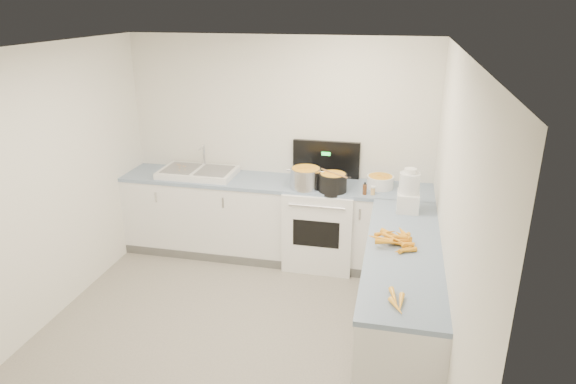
% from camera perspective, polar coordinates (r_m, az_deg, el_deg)
% --- Properties ---
extents(floor, '(3.50, 4.00, 0.00)m').
position_cam_1_polar(floor, '(4.75, -6.69, -16.35)').
color(floor, gray).
rests_on(floor, ground).
extents(ceiling, '(3.50, 4.00, 0.00)m').
position_cam_1_polar(ceiling, '(3.82, -8.27, 15.23)').
color(ceiling, silver).
rests_on(ceiling, ground).
extents(wall_back, '(3.50, 0.00, 2.50)m').
position_cam_1_polar(wall_back, '(5.94, -0.95, 5.00)').
color(wall_back, silver).
rests_on(wall_back, ground).
extents(wall_left, '(0.00, 4.00, 2.50)m').
position_cam_1_polar(wall_left, '(4.98, -26.75, -0.39)').
color(wall_left, silver).
rests_on(wall_left, ground).
extents(wall_right, '(0.00, 4.00, 2.50)m').
position_cam_1_polar(wall_right, '(3.93, 17.50, -4.37)').
color(wall_right, silver).
rests_on(wall_right, ground).
extents(counter_back, '(3.50, 0.62, 0.94)m').
position_cam_1_polar(counter_back, '(5.93, -1.58, -3.04)').
color(counter_back, white).
rests_on(counter_back, ground).
extents(counter_right, '(0.62, 2.20, 0.94)m').
position_cam_1_polar(counter_right, '(4.54, 12.33, -11.49)').
color(counter_right, white).
rests_on(counter_right, ground).
extents(stove, '(0.76, 0.65, 1.36)m').
position_cam_1_polar(stove, '(5.81, 3.66, -3.53)').
color(stove, white).
rests_on(stove, ground).
extents(sink, '(0.86, 0.52, 0.31)m').
position_cam_1_polar(sink, '(6.02, -9.97, 2.18)').
color(sink, white).
rests_on(sink, counter_back).
extents(steel_pot, '(0.43, 0.43, 0.24)m').
position_cam_1_polar(steel_pot, '(5.51, 1.97, 1.46)').
color(steel_pot, silver).
rests_on(steel_pot, stove).
extents(black_pot, '(0.39, 0.39, 0.21)m').
position_cam_1_polar(black_pot, '(5.44, 4.99, 0.97)').
color(black_pot, black).
rests_on(black_pot, stove).
extents(wooden_spoon, '(0.33, 0.27, 0.02)m').
position_cam_1_polar(wooden_spoon, '(5.40, 5.03, 2.13)').
color(wooden_spoon, '#AD7A47').
rests_on(wooden_spoon, black_pot).
extents(mixing_bowl, '(0.38, 0.38, 0.13)m').
position_cam_1_polar(mixing_bowl, '(5.61, 10.20, 1.10)').
color(mixing_bowl, white).
rests_on(mixing_bowl, counter_back).
extents(extract_bottle, '(0.04, 0.04, 0.11)m').
position_cam_1_polar(extract_bottle, '(5.39, 8.52, 0.28)').
color(extract_bottle, '#593319').
rests_on(extract_bottle, counter_back).
extents(spice_jar, '(0.05, 0.05, 0.08)m').
position_cam_1_polar(spice_jar, '(5.40, 9.41, 0.09)').
color(spice_jar, '#E5B266').
rests_on(spice_jar, counter_back).
extents(food_processor, '(0.21, 0.25, 0.42)m').
position_cam_1_polar(food_processor, '(5.02, 13.25, -0.08)').
color(food_processor, white).
rests_on(food_processor, counter_right).
extents(carrot_pile, '(0.40, 0.44, 0.08)m').
position_cam_1_polar(carrot_pile, '(4.37, 11.97, -5.18)').
color(carrot_pile, '#FFA51F').
rests_on(carrot_pile, counter_right).
extents(peeled_carrots, '(0.11, 0.31, 0.04)m').
position_cam_1_polar(peeled_carrots, '(3.57, 12.01, -11.77)').
color(peeled_carrots, '#FFA926').
rests_on(peeled_carrots, counter_right).
extents(peelings, '(0.20, 0.26, 0.01)m').
position_cam_1_polar(peelings, '(6.11, -11.54, 2.74)').
color(peelings, tan).
rests_on(peelings, sink).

